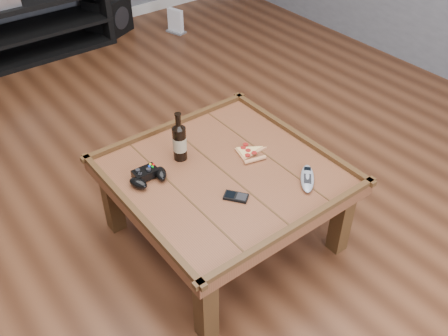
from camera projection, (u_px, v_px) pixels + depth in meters
ground at (224, 236)px, 2.69m from camera, size 6.00×6.00×0.00m
baseboard at (23, 41)px, 4.51m from camera, size 5.00×0.02×0.10m
coffee_table at (224, 181)px, 2.44m from camera, size 1.03×1.03×0.48m
media_console at (27, 29)px, 4.23m from camera, size 1.40×0.45×0.50m
beer_bottle at (180, 141)px, 2.42m from camera, size 0.07×0.07×0.26m
game_controller at (148, 176)px, 2.34m from camera, size 0.21×0.14×0.05m
pizza_slice at (249, 153)px, 2.51m from camera, size 0.18×0.24×0.02m
smartphone at (236, 197)px, 2.25m from camera, size 0.11×0.12×0.01m
remote_control at (307, 178)px, 2.34m from camera, size 0.19×0.19×0.03m
subwoofer at (108, 15)px, 4.68m from camera, size 0.44×0.44×0.33m
game_console at (176, 22)px, 4.71m from camera, size 0.14×0.20×0.23m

